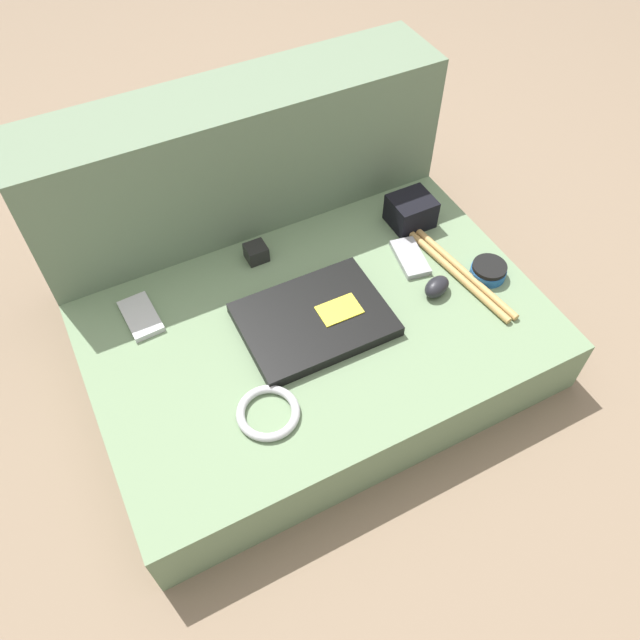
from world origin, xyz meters
TOP-DOWN VIEW (x-y plane):
  - ground_plane at (0.00, 0.00)m, footprint 8.00×8.00m
  - couch_seat at (0.00, 0.00)m, footprint 0.97×0.62m
  - couch_backrest at (0.00, 0.41)m, footprint 0.97×0.20m
  - laptop at (-0.01, 0.01)m, footprint 0.31×0.23m
  - computer_mouse at (0.27, -0.03)m, footprint 0.08×0.06m
  - speaker_puck at (0.40, -0.05)m, footprint 0.08×0.08m
  - phone_silver at (-0.33, 0.19)m, footprint 0.07×0.12m
  - phone_black at (0.28, 0.08)m, footprint 0.08×0.13m
  - camera_pouch at (0.34, 0.19)m, footprint 0.10×0.09m
  - charger_brick at (-0.04, 0.24)m, footprint 0.05×0.05m
  - cable_coil at (-0.19, -0.15)m, footprint 0.12×0.12m
  - drumstick_pair at (0.35, 0.00)m, footprint 0.08×0.36m

SIDE VIEW (x-z plane):
  - ground_plane at x=0.00m, z-range 0.00..0.00m
  - couch_seat at x=0.00m, z-range 0.00..0.15m
  - phone_silver at x=-0.33m, z-range 0.15..0.16m
  - phone_black at x=0.28m, z-range 0.15..0.16m
  - drumstick_pair at x=0.35m, z-range 0.15..0.17m
  - cable_coil at x=-0.19m, z-range 0.15..0.17m
  - laptop at x=-0.01m, z-range 0.15..0.18m
  - speaker_puck at x=0.40m, z-range 0.15..0.18m
  - charger_brick at x=-0.04m, z-range 0.15..0.19m
  - computer_mouse at x=0.27m, z-range 0.15..0.19m
  - camera_pouch at x=0.34m, z-range 0.15..0.22m
  - couch_backrest at x=0.00m, z-range 0.00..0.48m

